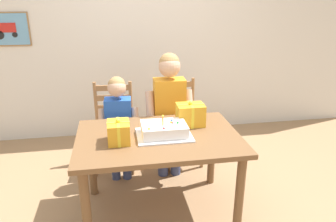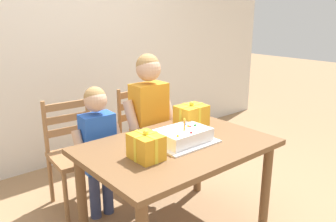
# 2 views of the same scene
# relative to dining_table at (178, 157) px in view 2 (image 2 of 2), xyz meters

# --- Properties ---
(back_wall) EXTENTS (6.40, 0.11, 2.60)m
(back_wall) POSITION_rel_dining_table_xyz_m (-0.01, 1.80, 0.67)
(back_wall) COLOR silver
(back_wall) RESTS_ON ground
(dining_table) EXTENTS (1.32, 0.89, 0.73)m
(dining_table) POSITION_rel_dining_table_xyz_m (0.00, 0.00, 0.00)
(dining_table) COLOR brown
(dining_table) RESTS_ON ground
(birthday_cake) EXTENTS (0.44, 0.34, 0.19)m
(birthday_cake) POSITION_rel_dining_table_xyz_m (0.04, -0.01, 0.15)
(birthday_cake) COLOR silver
(birthday_cake) RESTS_ON dining_table
(gift_box_red_large) EXTENTS (0.17, 0.21, 0.20)m
(gift_box_red_large) POSITION_rel_dining_table_xyz_m (-0.32, -0.06, 0.18)
(gift_box_red_large) COLOR gold
(gift_box_red_large) RESTS_ON dining_table
(gift_box_beside_cake) EXTENTS (0.24, 0.19, 0.22)m
(gift_box_beside_cake) POSITION_rel_dining_table_xyz_m (0.31, 0.18, 0.20)
(gift_box_beside_cake) COLOR gold
(gift_box_beside_cake) RESTS_ON dining_table
(chair_left) EXTENTS (0.45, 0.45, 0.92)m
(chair_left) POSITION_rel_dining_table_xyz_m (-0.36, 0.89, -0.16)
(chair_left) COLOR #996B42
(chair_left) RESTS_ON ground
(chair_right) EXTENTS (0.45, 0.45, 0.92)m
(chair_right) POSITION_rel_dining_table_xyz_m (0.36, 0.89, -0.16)
(chair_right) COLOR #996B42
(chair_right) RESTS_ON ground
(child_older) EXTENTS (0.47, 0.27, 1.29)m
(child_older) POSITION_rel_dining_table_xyz_m (0.19, 0.58, 0.16)
(child_older) COLOR #38426B
(child_older) RESTS_ON ground
(child_younger) EXTENTS (0.40, 0.23, 1.08)m
(child_younger) POSITION_rel_dining_table_xyz_m (-0.31, 0.58, 0.03)
(child_younger) COLOR #38426B
(child_younger) RESTS_ON ground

